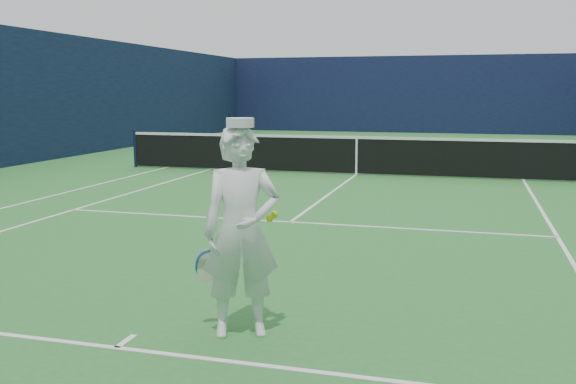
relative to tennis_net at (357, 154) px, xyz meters
The scene contains 5 objects.
ground 0.55m from the tennis_net, ahead, with size 80.00×80.00×0.00m, color #2B722E.
court_markings 0.55m from the tennis_net, ahead, with size 11.03×23.83×0.01m.
windscreen_fence 1.45m from the tennis_net, ahead, with size 20.12×36.12×4.00m.
tennis_net is the anchor object (origin of this frame).
tennis_player 11.32m from the tennis_net, 85.41° to the right, with size 0.89×0.68×1.92m.
Camera 1 is at (2.78, -16.43, 2.14)m, focal length 40.00 mm.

